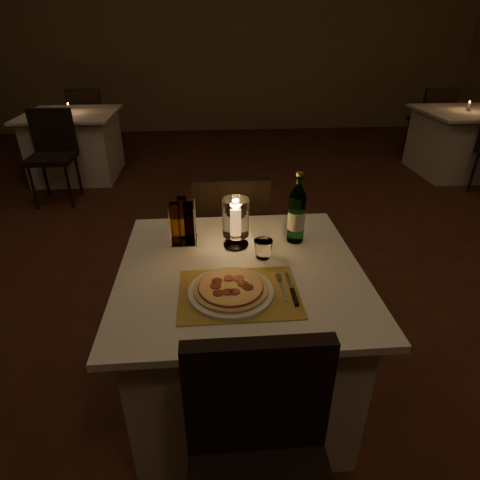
{
  "coord_description": "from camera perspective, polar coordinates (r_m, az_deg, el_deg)",
  "views": [
    {
      "loc": [
        -0.36,
        -1.98,
        1.64
      ],
      "look_at": [
        -0.24,
        -0.56,
        0.86
      ],
      "focal_mm": 30.0,
      "sensor_mm": 36.0,
      "label": 1
    }
  ],
  "objects": [
    {
      "name": "floor",
      "position": [
        2.6,
        4.45,
        -10.81
      ],
      "size": [
        8.0,
        10.0,
        0.02
      ],
      "primitive_type": "cube",
      "color": "#4C2518",
      "rests_on": "ground"
    },
    {
      "name": "wall_back",
      "position": [
        7.0,
        -1.84,
        27.47
      ],
      "size": [
        8.0,
        0.02,
        3.0
      ],
      "primitive_type": "cube",
      "color": "#846C4C",
      "rests_on": "ground"
    },
    {
      "name": "main_table",
      "position": [
        1.89,
        0.05,
        -13.37
      ],
      "size": [
        1.0,
        1.0,
        0.74
      ],
      "color": "silver",
      "rests_on": "ground"
    },
    {
      "name": "chair_near",
      "position": [
        1.29,
        2.96,
        -28.92
      ],
      "size": [
        0.42,
        0.42,
        0.9
      ],
      "color": "black",
      "rests_on": "ground"
    },
    {
      "name": "chair_far",
      "position": [
        2.38,
        -1.33,
        1.41
      ],
      "size": [
        0.42,
        0.42,
        0.9
      ],
      "color": "black",
      "rests_on": "ground"
    },
    {
      "name": "placemat",
      "position": [
        1.51,
        -0.16,
        -7.59
      ],
      "size": [
        0.45,
        0.34,
        0.0
      ],
      "primitive_type": "cube",
      "color": "#AA8A3B",
      "rests_on": "main_table"
    },
    {
      "name": "plate",
      "position": [
        1.51,
        -1.3,
        -7.36
      ],
      "size": [
        0.32,
        0.32,
        0.01
      ],
      "primitive_type": "cylinder",
      "color": "white",
      "rests_on": "placemat"
    },
    {
      "name": "pizza",
      "position": [
        1.5,
        -1.31,
        -6.86
      ],
      "size": [
        0.28,
        0.28,
        0.02
      ],
      "color": "#D8B77F",
      "rests_on": "plate"
    },
    {
      "name": "fork",
      "position": [
        1.56,
        5.85,
        -6.41
      ],
      "size": [
        0.02,
        0.18,
        0.0
      ],
      "color": "silver",
      "rests_on": "placemat"
    },
    {
      "name": "knife",
      "position": [
        1.51,
        7.56,
        -7.55
      ],
      "size": [
        0.02,
        0.22,
        0.01
      ],
      "color": "black",
      "rests_on": "placemat"
    },
    {
      "name": "tumbler",
      "position": [
        1.72,
        3.31,
        -1.29
      ],
      "size": [
        0.08,
        0.08,
        0.08
      ],
      "primitive_type": null,
      "color": "white",
      "rests_on": "main_table"
    },
    {
      "name": "water_bottle",
      "position": [
        1.83,
        8.07,
        3.64
      ],
      "size": [
        0.08,
        0.08,
        0.33
      ],
      "color": "#57A266",
      "rests_on": "main_table"
    },
    {
      "name": "hurricane_candle",
      "position": [
        1.76,
        -0.62,
        2.99
      ],
      "size": [
        0.12,
        0.12,
        0.23
      ],
      "color": "white",
      "rests_on": "main_table"
    },
    {
      "name": "cruet_caddy",
      "position": [
        1.82,
        -8.16,
        2.34
      ],
      "size": [
        0.12,
        0.12,
        0.21
      ],
      "color": "white",
      "rests_on": "main_table"
    },
    {
      "name": "neighbor_table_left",
      "position": [
        5.17,
        -22.29,
        12.4
      ],
      "size": [
        1.0,
        1.0,
        0.74
      ],
      "color": "silver",
      "rests_on": "ground"
    },
    {
      "name": "neighbor_chair_la",
      "position": [
        4.47,
        -25.13,
        11.91
      ],
      "size": [
        0.42,
        0.42,
        0.9
      ],
      "color": "black",
      "rests_on": "ground"
    },
    {
      "name": "neighbor_chair_lb",
      "position": [
        5.8,
        -20.72,
        16.06
      ],
      "size": [
        0.42,
        0.42,
        0.9
      ],
      "color": "black",
      "rests_on": "ground"
    },
    {
      "name": "neighbor_candle_left",
      "position": [
        5.08,
        -23.18,
        16.85
      ],
      "size": [
        0.03,
        0.03,
        0.11
      ],
      "color": "white",
      "rests_on": "neighbor_table_left"
    },
    {
      "name": "neighbor_table_right",
      "position": [
        5.56,
        28.73,
        12.07
      ],
      "size": [
        1.0,
        1.0,
        0.74
      ],
      "color": "silver",
      "rests_on": "ground"
    },
    {
      "name": "neighbor_chair_rb",
      "position": [
        6.12,
        25.71,
        15.7
      ],
      "size": [
        0.42,
        0.42,
        0.9
      ],
      "color": "black",
      "rests_on": "ground"
    },
    {
      "name": "neighbor_candle_right",
      "position": [
        5.48,
        29.76,
        16.17
      ],
      "size": [
        0.03,
        0.03,
        0.11
      ],
      "color": "white",
      "rests_on": "neighbor_table_right"
    }
  ]
}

